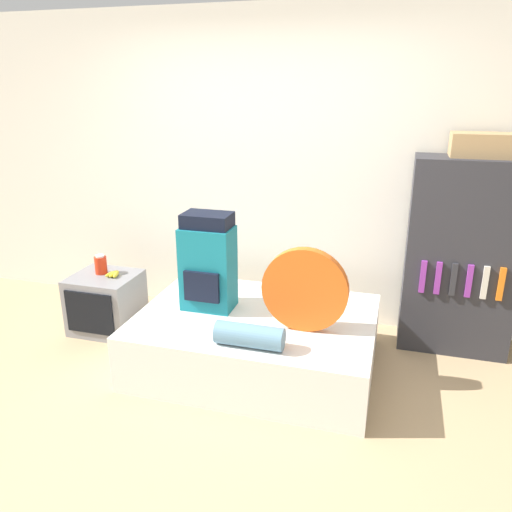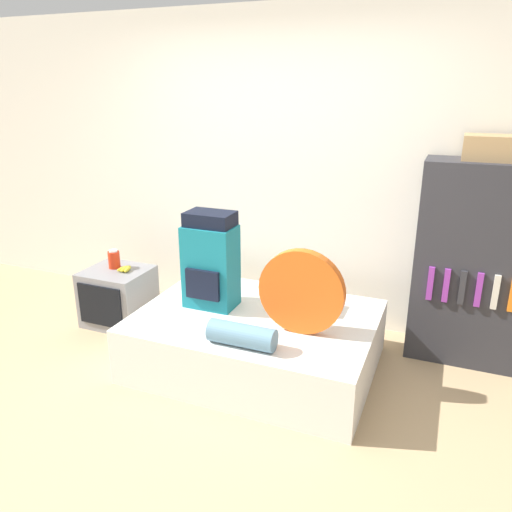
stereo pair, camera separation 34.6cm
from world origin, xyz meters
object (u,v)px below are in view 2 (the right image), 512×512
backpack (211,261)px  bookshelf (473,265)px  sleeping_roll (242,335)px  tent_bag (301,292)px  canister (114,259)px  cardboard_box (497,148)px  television (118,296)px

backpack → bookshelf: bearing=20.9°
sleeping_roll → tent_bag: bearing=48.7°
tent_bag → canister: bearing=167.9°
tent_bag → cardboard_box: size_ratio=1.35×
backpack → cardboard_box: (1.83, 0.72, 0.82)m
sleeping_roll → canister: bearing=154.8°
bookshelf → tent_bag: bearing=-141.0°
sleeping_roll → bookshelf: (1.33, 1.17, 0.26)m
backpack → sleeping_roll: backpack is taller
sleeping_roll → canister: (-1.51, 0.71, 0.08)m
backpack → sleeping_roll: size_ratio=1.62×
bookshelf → cardboard_box: 0.84m
backpack → bookshelf: size_ratio=0.48×
sleeping_roll → television: size_ratio=0.84×
sleeping_roll → canister: size_ratio=2.72×
canister → bookshelf: 2.88m
backpack → canister: 1.09m
sleeping_roll → television: 1.63m
canister → tent_bag: bearing=-12.1°
television → canister: (-0.05, 0.05, 0.32)m
television → canister: size_ratio=3.25×
sleeping_roll → bookshelf: 1.79m
bookshelf → cardboard_box: size_ratio=3.50×
tent_bag → bookshelf: 1.34m
television → backpack: bearing=-10.0°
canister → bookshelf: bookshelf is taller
backpack → sleeping_roll: bearing=-46.5°
backpack → bookshelf: 1.91m
television → canister: 0.33m
sleeping_roll → bookshelf: bookshelf is taller
backpack → television: 1.15m
backpack → television: backpack is taller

